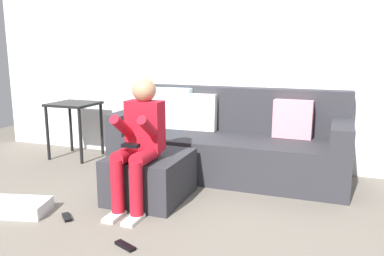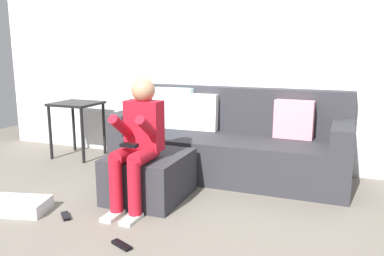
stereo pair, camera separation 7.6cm
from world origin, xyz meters
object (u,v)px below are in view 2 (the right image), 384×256
object	(u,v)px
ottoman	(149,176)
side_table	(77,112)
remote_by_storage_bin	(66,216)
couch_sectional	(230,143)
person_seated	(138,138)
remote_near_ottoman	(122,245)
storage_bin	(17,206)

from	to	relation	value
ottoman	side_table	bearing A→B (deg)	148.07
remote_by_storage_bin	ottoman	bearing A→B (deg)	97.91
couch_sectional	person_seated	size ratio (longest dim) A/B	2.22
remote_near_ottoman	remote_by_storage_bin	bearing A→B (deg)	-177.28
couch_sectional	remote_by_storage_bin	distance (m)	1.80
remote_by_storage_bin	person_seated	bearing A→B (deg)	86.54
couch_sectional	side_table	world-z (taller)	couch_sectional
side_table	remote_near_ottoman	world-z (taller)	side_table
person_seated	ottoman	bearing A→B (deg)	92.18
storage_bin	side_table	size ratio (longest dim) A/B	0.74
storage_bin	side_table	distance (m)	1.75
couch_sectional	ottoman	size ratio (longest dim) A/B	3.37
storage_bin	remote_near_ottoman	bearing A→B (deg)	-9.71
ottoman	remote_near_ottoman	xyz separation A→B (m)	(0.24, -0.86, -0.19)
ottoman	person_seated	bearing A→B (deg)	-87.82
couch_sectional	storage_bin	bearing A→B (deg)	-129.70
ottoman	person_seated	world-z (taller)	person_seated
ottoman	remote_by_storage_bin	bearing A→B (deg)	-124.32
remote_near_ottoman	storage_bin	bearing A→B (deg)	-166.72
ottoman	remote_near_ottoman	distance (m)	0.91
storage_bin	person_seated	bearing A→B (deg)	28.62
ottoman	remote_near_ottoman	size ratio (longest dim) A/B	4.07
couch_sectional	person_seated	xyz separation A→B (m)	(-0.46, -1.12, 0.26)
remote_near_ottoman	couch_sectional	bearing A→B (deg)	105.68
couch_sectional	storage_bin	size ratio (longest dim) A/B	4.83
remote_near_ottoman	ottoman	bearing A→B (deg)	128.29
storage_bin	remote_near_ottoman	world-z (taller)	storage_bin
remote_by_storage_bin	couch_sectional	bearing A→B (deg)	102.35
person_seated	remote_by_storage_bin	bearing A→B (deg)	-135.69
ottoman	storage_bin	world-z (taller)	ottoman
person_seated	storage_bin	bearing A→B (deg)	-151.38
person_seated	storage_bin	world-z (taller)	person_seated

